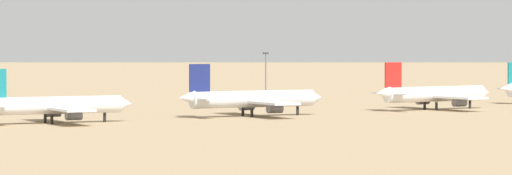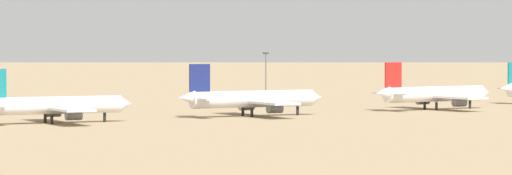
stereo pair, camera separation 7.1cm
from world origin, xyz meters
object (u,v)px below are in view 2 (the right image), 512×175
at_px(parked_jet_teal_3, 53,105).
at_px(light_pole_west, 266,71).
at_px(parked_jet_navy_4, 251,99).
at_px(parked_jet_red_5, 434,94).

xyz_separation_m(parked_jet_teal_3, light_pole_west, (112.06, 83.61, 4.02)).
distance_m(parked_jet_navy_4, parked_jet_red_5, 52.84).
distance_m(parked_jet_teal_3, light_pole_west, 139.88).
bearing_deg(parked_jet_navy_4, light_pole_west, 61.19).
height_order(parked_jet_red_5, light_pole_west, light_pole_west).
bearing_deg(parked_jet_red_5, parked_jet_teal_3, -179.64).
height_order(parked_jet_teal_3, light_pole_west, light_pole_west).
relative_size(parked_jet_teal_3, light_pole_west, 2.61).
height_order(parked_jet_teal_3, parked_jet_red_5, parked_jet_red_5).
height_order(parked_jet_teal_3, parked_jet_navy_4, parked_jet_navy_4).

